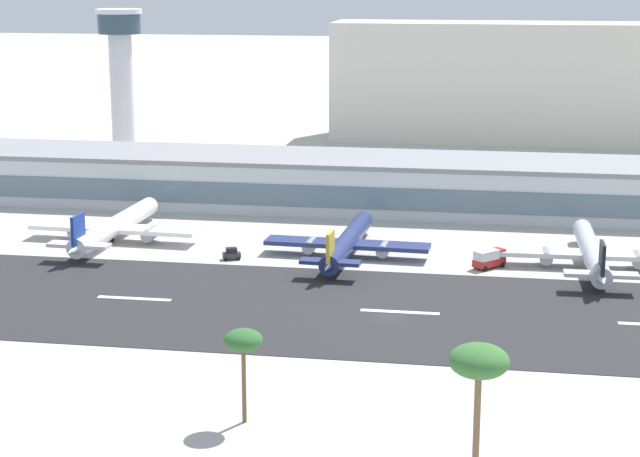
{
  "coord_description": "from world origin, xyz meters",
  "views": [
    {
      "loc": [
        15.02,
        -152.28,
        50.31
      ],
      "look_at": [
        -16.56,
        37.69,
        4.12
      ],
      "focal_mm": 60.44,
      "sensor_mm": 36.0,
      "label": 1
    }
  ],
  "objects_px": {
    "control_tower": "(121,72)",
    "palm_tree_1": "(243,342)",
    "terminal_building": "(376,183)",
    "airliner_navy_tail_gate_0": "(112,228)",
    "palm_tree_2": "(479,364)",
    "distant_hotel_block": "(524,82)",
    "airliner_black_tail_gate_2": "(592,254)",
    "airliner_gold_tail_gate_1": "(346,244)",
    "service_box_truck_0": "(489,258)",
    "service_baggage_tug_1": "(232,254)"
  },
  "relations": [
    {
      "from": "control_tower",
      "to": "service_baggage_tug_1",
      "type": "xyz_separation_m",
      "value": [
        49.21,
        -83.09,
        -24.26
      ]
    },
    {
      "from": "terminal_building",
      "to": "distant_hotel_block",
      "type": "xyz_separation_m",
      "value": [
        32.82,
        101.89,
        12.11
      ]
    },
    {
      "from": "service_box_truck_0",
      "to": "palm_tree_1",
      "type": "bearing_deg",
      "value": -156.98
    },
    {
      "from": "distant_hotel_block",
      "to": "airliner_navy_tail_gate_0",
      "type": "relative_size",
      "value": 2.76
    },
    {
      "from": "control_tower",
      "to": "palm_tree_1",
      "type": "relative_size",
      "value": 3.68
    },
    {
      "from": "control_tower",
      "to": "airliner_gold_tail_gate_1",
      "type": "height_order",
      "value": "control_tower"
    },
    {
      "from": "terminal_building",
      "to": "service_box_truck_0",
      "type": "bearing_deg",
      "value": -61.19
    },
    {
      "from": "palm_tree_1",
      "to": "palm_tree_2",
      "type": "xyz_separation_m",
      "value": [
        26.41,
        -12.26,
        3.55
      ]
    },
    {
      "from": "terminal_building",
      "to": "airliner_navy_tail_gate_0",
      "type": "bearing_deg",
      "value": -140.01
    },
    {
      "from": "terminal_building",
      "to": "palm_tree_2",
      "type": "bearing_deg",
      "value": -79.18
    },
    {
      "from": "distant_hotel_block",
      "to": "airliner_black_tail_gate_2",
      "type": "relative_size",
      "value": 2.88
    },
    {
      "from": "service_box_truck_0",
      "to": "palm_tree_1",
      "type": "relative_size",
      "value": 0.54
    },
    {
      "from": "service_box_truck_0",
      "to": "service_baggage_tug_1",
      "type": "height_order",
      "value": "service_box_truck_0"
    },
    {
      "from": "airliner_black_tail_gate_2",
      "to": "service_box_truck_0",
      "type": "height_order",
      "value": "airliner_black_tail_gate_2"
    },
    {
      "from": "control_tower",
      "to": "palm_tree_1",
      "type": "xyz_separation_m",
      "value": [
        67.98,
        -152.23,
        -15.63
      ]
    },
    {
      "from": "palm_tree_1",
      "to": "airliner_navy_tail_gate_0",
      "type": "bearing_deg",
      "value": 119.57
    },
    {
      "from": "airliner_navy_tail_gate_0",
      "to": "palm_tree_1",
      "type": "height_order",
      "value": "palm_tree_1"
    },
    {
      "from": "terminal_building",
      "to": "distant_hotel_block",
      "type": "distance_m",
      "value": 107.73
    },
    {
      "from": "airliner_navy_tail_gate_0",
      "to": "palm_tree_1",
      "type": "distance_m",
      "value": 89.82
    },
    {
      "from": "terminal_building",
      "to": "airliner_black_tail_gate_2",
      "type": "height_order",
      "value": "terminal_building"
    },
    {
      "from": "control_tower",
      "to": "airliner_gold_tail_gate_1",
      "type": "distance_m",
      "value": 107.08
    },
    {
      "from": "airliner_navy_tail_gate_0",
      "to": "control_tower",
      "type": "bearing_deg",
      "value": 20.12
    },
    {
      "from": "airliner_gold_tail_gate_1",
      "to": "palm_tree_1",
      "type": "bearing_deg",
      "value": -178.39
    },
    {
      "from": "palm_tree_2",
      "to": "airliner_navy_tail_gate_0",
      "type": "bearing_deg",
      "value": 128.07
    },
    {
      "from": "service_box_truck_0",
      "to": "distant_hotel_block",
      "type": "bearing_deg",
      "value": 40.61
    },
    {
      "from": "airliner_navy_tail_gate_0",
      "to": "palm_tree_1",
      "type": "bearing_deg",
      "value": -148.05
    },
    {
      "from": "airliner_gold_tail_gate_1",
      "to": "service_box_truck_0",
      "type": "relative_size",
      "value": 6.58
    },
    {
      "from": "airliner_black_tail_gate_2",
      "to": "palm_tree_2",
      "type": "xyz_separation_m",
      "value": [
        -17.85,
        -85.74,
        10.58
      ]
    },
    {
      "from": "airliner_navy_tail_gate_0",
      "to": "palm_tree_2",
      "type": "xyz_separation_m",
      "value": [
        70.61,
        -90.15,
        10.46
      ]
    },
    {
      "from": "control_tower",
      "to": "distant_hotel_block",
      "type": "distance_m",
      "value": 122.3
    },
    {
      "from": "airliner_navy_tail_gate_0",
      "to": "airliner_black_tail_gate_2",
      "type": "bearing_deg",
      "value": -90.48
    },
    {
      "from": "distant_hotel_block",
      "to": "palm_tree_1",
      "type": "distance_m",
      "value": 221.23
    },
    {
      "from": "service_box_truck_0",
      "to": "palm_tree_2",
      "type": "xyz_separation_m",
      "value": [
        -0.36,
        -83.32,
        11.43
      ]
    },
    {
      "from": "distant_hotel_block",
      "to": "palm_tree_1",
      "type": "xyz_separation_m",
      "value": [
        -34.62,
        -218.36,
        -8.02
      ]
    },
    {
      "from": "terminal_building",
      "to": "control_tower",
      "type": "xyz_separation_m",
      "value": [
        -69.78,
        35.76,
        19.72
      ]
    },
    {
      "from": "control_tower",
      "to": "terminal_building",
      "type": "bearing_deg",
      "value": -27.13
    },
    {
      "from": "control_tower",
      "to": "service_box_truck_0",
      "type": "relative_size",
      "value": 6.83
    },
    {
      "from": "terminal_building",
      "to": "control_tower",
      "type": "height_order",
      "value": "control_tower"
    },
    {
      "from": "terminal_building",
      "to": "control_tower",
      "type": "distance_m",
      "value": 80.85
    },
    {
      "from": "airliner_navy_tail_gate_0",
      "to": "palm_tree_2",
      "type": "bearing_deg",
      "value": -139.55
    },
    {
      "from": "airliner_navy_tail_gate_0",
      "to": "service_baggage_tug_1",
      "type": "relative_size",
      "value": 11.67
    },
    {
      "from": "distant_hotel_block",
      "to": "airliner_navy_tail_gate_0",
      "type": "bearing_deg",
      "value": -119.3
    },
    {
      "from": "airliner_black_tail_gate_2",
      "to": "service_box_truck_0",
      "type": "xyz_separation_m",
      "value": [
        -17.49,
        -2.41,
        -0.85
      ]
    },
    {
      "from": "airliner_navy_tail_gate_0",
      "to": "service_box_truck_0",
      "type": "distance_m",
      "value": 71.3
    },
    {
      "from": "airliner_gold_tail_gate_1",
      "to": "palm_tree_2",
      "type": "height_order",
      "value": "palm_tree_2"
    },
    {
      "from": "service_box_truck_0",
      "to": "airliner_black_tail_gate_2",
      "type": "bearing_deg",
      "value": -38.48
    },
    {
      "from": "control_tower",
      "to": "palm_tree_1",
      "type": "bearing_deg",
      "value": -65.94
    },
    {
      "from": "terminal_building",
      "to": "airliner_gold_tail_gate_1",
      "type": "xyz_separation_m",
      "value": [
        -0.51,
        -42.68,
        -2.96
      ]
    },
    {
      "from": "terminal_building",
      "to": "palm_tree_2",
      "type": "xyz_separation_m",
      "value": [
        24.61,
        -128.74,
        7.63
      ]
    },
    {
      "from": "terminal_building",
      "to": "palm_tree_1",
      "type": "distance_m",
      "value": 116.56
    }
  ]
}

